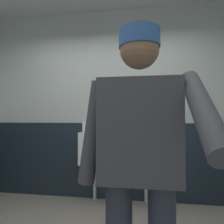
# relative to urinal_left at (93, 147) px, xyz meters

# --- Properties ---
(wall_back) EXTENTS (4.52, 0.12, 2.85)m
(wall_back) POSITION_rel_urinal_left_xyz_m (0.23, 0.22, 0.65)
(wall_back) COLOR silver
(wall_back) RESTS_ON ground_plane
(wainscot_band_back) EXTENTS (3.92, 0.03, 1.13)m
(wainscot_band_back) POSITION_rel_urinal_left_xyz_m (0.23, 0.14, -0.21)
(wainscot_band_back) COLOR #19232D
(wainscot_band_back) RESTS_ON ground_plane
(urinal_left) EXTENTS (0.40, 0.34, 1.24)m
(urinal_left) POSITION_rel_urinal_left_xyz_m (0.00, 0.00, 0.00)
(urinal_left) COLOR white
(urinal_left) RESTS_ON ground_plane
(urinal_middle) EXTENTS (0.40, 0.34, 1.24)m
(urinal_middle) POSITION_rel_urinal_left_xyz_m (0.75, 0.00, 0.00)
(urinal_middle) COLOR white
(urinal_middle) RESTS_ON ground_plane
(privacy_divider_panel) EXTENTS (0.04, 0.40, 0.90)m
(privacy_divider_panel) POSITION_rel_urinal_left_xyz_m (0.38, -0.07, 0.17)
(privacy_divider_panel) COLOR #4C4C51
(person) EXTENTS (0.63, 0.60, 1.67)m
(person) POSITION_rel_urinal_left_xyz_m (0.71, -1.84, 0.20)
(person) COLOR #2D3342
(person) RESTS_ON ground_plane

